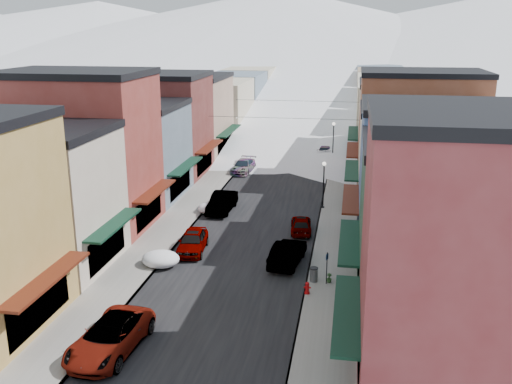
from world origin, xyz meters
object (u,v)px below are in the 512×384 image
(car_silver_sedan, at_px, (193,241))
(car_green_sedan, at_px, (288,253))
(fire_hydrant, at_px, (307,288))
(trash_can, at_px, (314,274))
(streetlamp_near, at_px, (324,179))
(car_dark_hatch, at_px, (222,202))
(car_white_suv, at_px, (110,337))

(car_silver_sedan, relative_size, car_green_sedan, 0.94)
(fire_hydrant, relative_size, trash_can, 0.81)
(fire_hydrant, distance_m, streetlamp_near, 17.42)
(car_silver_sedan, bearing_deg, streetlamp_near, 47.59)
(fire_hydrant, xyz_separation_m, trash_can, (0.26, 1.79, 0.13))
(car_dark_hatch, height_order, fire_hydrant, car_dark_hatch)
(trash_can, bearing_deg, streetlamp_near, 91.06)
(car_green_sedan, bearing_deg, car_silver_sedan, -1.13)
(car_silver_sedan, distance_m, car_green_sedan, 7.08)
(trash_can, bearing_deg, car_white_suv, -134.58)
(trash_can, bearing_deg, fire_hydrant, -98.25)
(car_dark_hatch, distance_m, car_green_sedan, 12.62)
(car_white_suv, distance_m, car_green_sedan, 14.49)
(car_dark_hatch, distance_m, trash_can, 16.10)
(car_green_sedan, xyz_separation_m, fire_hydrant, (1.73, -4.64, -0.31))
(car_green_sedan, height_order, fire_hydrant, car_green_sedan)
(car_silver_sedan, relative_size, streetlamp_near, 1.09)
(car_white_suv, relative_size, fire_hydrant, 7.78)
(car_dark_hatch, xyz_separation_m, trash_can, (8.99, -13.35, -0.21))
(car_white_suv, relative_size, trash_can, 6.30)
(fire_hydrant, bearing_deg, car_silver_sedan, 146.85)
(fire_hydrant, bearing_deg, trash_can, 81.75)
(trash_can, distance_m, streetlamp_near, 15.63)
(car_white_suv, relative_size, car_silver_sedan, 1.27)
(car_silver_sedan, relative_size, fire_hydrant, 6.11)
(car_silver_sedan, distance_m, car_dark_hatch, 9.44)
(car_green_sedan, bearing_deg, fire_hydrant, 117.92)
(trash_can, relative_size, streetlamp_near, 0.22)
(trash_can, height_order, streetlamp_near, streetlamp_near)
(car_silver_sedan, bearing_deg, car_green_sedan, -14.09)
(car_white_suv, distance_m, car_dark_hatch, 22.93)
(car_white_suv, height_order, streetlamp_near, streetlamp_near)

